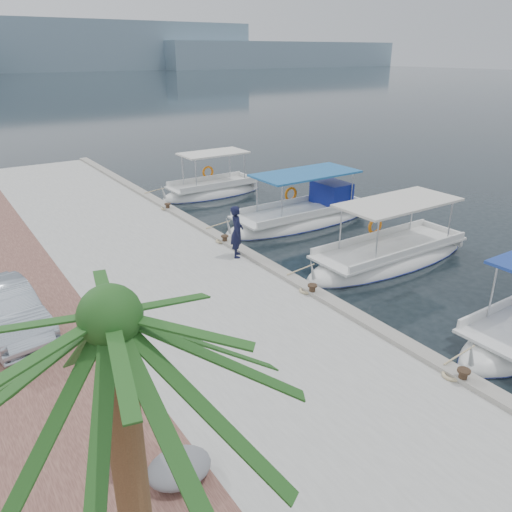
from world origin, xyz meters
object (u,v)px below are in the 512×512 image
Objects in this scene: fishing_caique_e at (212,192)px; date_palm at (111,321)px; fishing_caique_d at (303,218)px; fisherman at (237,232)px; parked_car at (5,310)px; fishing_caique_c at (389,258)px.

date_palm is at bearing -120.96° from fishing_caique_e.
fisherman is (-5.17, -2.82, 1.22)m from fishing_caique_d.
fisherman reaches higher than fishing_caique_e.
fisherman is 7.52m from parked_car.
date_palm reaches higher than fisherman.
fishing_caique_d is 4.30× the size of fisherman.
fisherman is at bearing 53.47° from date_palm.
date_palm is (-12.47, -12.67, 4.77)m from fishing_caique_d.
fishing_caique_e is at bearing 94.37° from fishing_caique_c.
parked_car is (-11.50, -10.19, 1.00)m from fishing_caique_e.
fishing_caique_d reaches higher than parked_car.
parked_car is (-7.44, -1.10, -0.28)m from fisherman.
fishing_caique_c is 0.97× the size of fishing_caique_d.
fisherman is at bearing 0.18° from parked_car.
parked_car is at bearing 173.74° from fishing_caique_c.
fishing_caique_e is 10.04m from fisherman.
date_palm is at bearing -134.54° from fishing_caique_d.
date_palm is 1.43× the size of parked_car.
fishing_caique_e is (-1.10, 6.27, -0.06)m from fishing_caique_d.
fishing_caique_c is 1.31× the size of fishing_caique_e.
date_palm is at bearing -148.86° from fishing_caique_c.
date_palm is (-11.37, -18.95, 4.83)m from fishing_caique_e.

